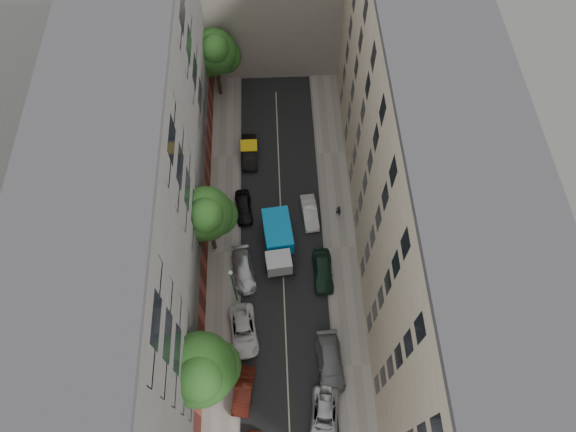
{
  "coord_description": "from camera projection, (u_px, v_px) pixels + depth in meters",
  "views": [
    {
      "loc": [
        -0.33,
        -20.7,
        43.85
      ],
      "look_at": [
        0.56,
        0.34,
        6.0
      ],
      "focal_mm": 32.0,
      "sensor_mm": 36.0,
      "label": 1
    }
  ],
  "objects": [
    {
      "name": "pedestrian",
      "position": [
        338.0,
        211.0,
        49.43
      ],
      "size": [
        0.65,
        0.56,
        1.51
      ],
      "primitive_type": "imported",
      "rotation": [
        0.0,
        0.0,
        2.71
      ],
      "color": "black",
      "rests_on": "sidewalk_right"
    },
    {
      "name": "sidewalk_left",
      "position": [
        224.0,
        252.0,
        48.2
      ],
      "size": [
        3.0,
        44.0,
        0.15
      ],
      "primitive_type": "cube",
      "color": "gray",
      "rests_on": "ground"
    },
    {
      "name": "tree_far",
      "position": [
        215.0,
        54.0,
        52.5
      ],
      "size": [
        5.03,
        4.72,
        8.7
      ],
      "color": "#382619",
      "rests_on": "sidewalk_left"
    },
    {
      "name": "car_right_0",
      "position": [
        324.0,
        417.0,
        40.57
      ],
      "size": [
        2.82,
        5.02,
        1.32
      ],
      "primitive_type": "imported",
      "rotation": [
        0.0,
        0.0,
        -0.13
      ],
      "color": "silver",
      "rests_on": "ground"
    },
    {
      "name": "ground",
      "position": [
        282.0,
        250.0,
        48.38
      ],
      "size": [
        120.0,
        120.0,
        0.0
      ],
      "primitive_type": "plane",
      "color": "#4C4C49",
      "rests_on": "ground"
    },
    {
      "name": "road_surface",
      "position": [
        282.0,
        250.0,
        48.37
      ],
      "size": [
        8.0,
        44.0,
        0.02
      ],
      "primitive_type": "cube",
      "color": "black",
      "rests_on": "ground"
    },
    {
      "name": "car_left_1",
      "position": [
        244.0,
        391.0,
        41.54
      ],
      "size": [
        2.03,
        4.17,
        1.32
      ],
      "primitive_type": "imported",
      "rotation": [
        0.0,
        0.0,
        -0.16
      ],
      "color": "#4F190F",
      "rests_on": "ground"
    },
    {
      "name": "tree_mid",
      "position": [
        207.0,
        216.0,
        42.83
      ],
      "size": [
        4.99,
        4.67,
        9.15
      ],
      "color": "#382619",
      "rests_on": "sidewalk_left"
    },
    {
      "name": "building_right",
      "position": [
        422.0,
        190.0,
        39.87
      ],
      "size": [
        8.0,
        44.0,
        20.0
      ],
      "primitive_type": "cube",
      "color": "beige",
      "rests_on": "ground"
    },
    {
      "name": "tarp_truck",
      "position": [
        278.0,
        241.0,
        47.13
      ],
      "size": [
        3.0,
        6.29,
        2.8
      ],
      "rotation": [
        0.0,
        0.0,
        0.11
      ],
      "color": "black",
      "rests_on": "ground"
    },
    {
      "name": "car_left_5",
      "position": [
        250.0,
        152.0,
        53.03
      ],
      "size": [
        1.6,
        4.4,
        1.44
      ],
      "primitive_type": "imported",
      "rotation": [
        0.0,
        0.0,
        0.02
      ],
      "color": "black",
      "rests_on": "ground"
    },
    {
      "name": "building_left",
      "position": [
        138.0,
        200.0,
        39.42
      ],
      "size": [
        8.0,
        44.0,
        20.0
      ],
      "primitive_type": "cube",
      "color": "#484543",
      "rests_on": "ground"
    },
    {
      "name": "car_right_1",
      "position": [
        330.0,
        362.0,
        42.56
      ],
      "size": [
        2.35,
        5.23,
        1.49
      ],
      "primitive_type": "imported",
      "rotation": [
        0.0,
        0.0,
        0.05
      ],
      "color": "slate",
      "rests_on": "ground"
    },
    {
      "name": "car_right_3",
      "position": [
        310.0,
        213.0,
        49.62
      ],
      "size": [
        1.74,
        4.06,
        1.3
      ],
      "primitive_type": "imported",
      "rotation": [
        0.0,
        0.0,
        0.09
      ],
      "color": "silver",
      "rests_on": "ground"
    },
    {
      "name": "car_right_2",
      "position": [
        323.0,
        271.0,
        46.54
      ],
      "size": [
        1.79,
        4.39,
        1.49
      ],
      "primitive_type": "imported",
      "rotation": [
        0.0,
        0.0,
        0.01
      ],
      "color": "#152F21",
      "rests_on": "ground"
    },
    {
      "name": "lamp_post",
      "position": [
        233.0,
        284.0,
        42.29
      ],
      "size": [
        0.36,
        0.36,
        6.56
      ],
      "color": "#185431",
      "rests_on": "sidewalk_left"
    },
    {
      "name": "car_left_2",
      "position": [
        244.0,
        331.0,
        43.93
      ],
      "size": [
        2.79,
        5.07,
        1.35
      ],
      "primitive_type": "imported",
      "rotation": [
        0.0,
        0.0,
        0.12
      ],
      "color": "silver",
      "rests_on": "ground"
    },
    {
      "name": "tree_near",
      "position": [
        201.0,
        371.0,
        36.2
      ],
      "size": [
        5.56,
        5.33,
        9.9
      ],
      "color": "#382619",
      "rests_on": "sidewalk_left"
    },
    {
      "name": "car_left_4",
      "position": [
        244.0,
        207.0,
        49.9
      ],
      "size": [
        1.9,
        4.0,
        1.32
      ],
      "primitive_type": "imported",
      "rotation": [
        0.0,
        0.0,
        0.09
      ],
      "color": "black",
      "rests_on": "ground"
    },
    {
      "name": "car_left_3",
      "position": [
        244.0,
        270.0,
        46.66
      ],
      "size": [
        2.47,
        4.8,
        1.33
      ],
      "primitive_type": "imported",
      "rotation": [
        0.0,
        0.0,
        0.14
      ],
      "color": "#BCBDC1",
      "rests_on": "ground"
    },
    {
      "name": "sidewalk_right",
      "position": [
        340.0,
        248.0,
        48.43
      ],
      "size": [
        3.0,
        44.0,
        0.15
      ],
      "primitive_type": "cube",
      "color": "gray",
      "rests_on": "ground"
    }
  ]
}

